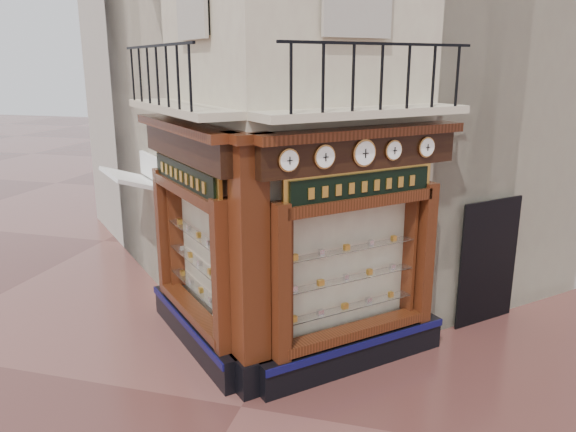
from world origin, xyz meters
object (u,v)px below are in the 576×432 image
(clock_b, at_px, (324,157))
(awning, at_px, (141,295))
(clock_c, at_px, (364,153))
(clock_d, at_px, (393,150))
(signboard_left, at_px, (185,176))
(clock_a, at_px, (289,160))
(clock_e, at_px, (426,147))
(corner_pilaster, at_px, (250,271))
(signboard_right, at_px, (362,186))

(clock_b, bearing_deg, awning, 106.80)
(clock_c, height_order, clock_d, clock_c)
(clock_b, height_order, signboard_left, clock_b)
(clock_a, bearing_deg, signboard_left, 108.43)
(signboard_left, bearing_deg, clock_e, -124.05)
(corner_pilaster, bearing_deg, clock_e, -8.36)
(clock_a, height_order, awning, clock_a)
(clock_b, bearing_deg, clock_a, -180.00)
(clock_b, distance_m, signboard_left, 2.59)
(clock_d, bearing_deg, signboard_left, 139.57)
(clock_e, distance_m, awning, 7.01)
(clock_a, bearing_deg, clock_b, 0.00)
(clock_c, bearing_deg, clock_b, -180.00)
(clock_c, xyz_separation_m, clock_e, (0.86, 0.86, -0.00))
(clock_c, distance_m, signboard_left, 3.00)
(awning, xyz_separation_m, signboard_right, (5.01, -1.82, 3.10))
(clock_d, xyz_separation_m, signboard_left, (-3.35, -0.27, -0.52))
(signboard_right, bearing_deg, clock_a, -175.29)
(clock_d, distance_m, signboard_left, 3.40)
(awning, height_order, signboard_right, signboard_right)
(clock_d, bearing_deg, corner_pilaster, 169.20)
(clock_c, xyz_separation_m, signboard_left, (-2.96, 0.12, -0.52))
(clock_a, xyz_separation_m, clock_e, (1.77, 1.77, -0.00))
(clock_b, relative_size, clock_c, 0.85)
(clock_d, bearing_deg, clock_c, 180.00)
(clock_c, height_order, signboard_right, clock_c)
(awning, bearing_deg, clock_d, -150.99)
(clock_d, bearing_deg, clock_e, 0.00)
(corner_pilaster, bearing_deg, clock_a, -46.24)
(clock_d, height_order, signboard_left, clock_d)
(clock_e, xyz_separation_m, awning, (-5.90, 1.08, -3.62))
(clock_c, relative_size, clock_e, 1.26)
(signboard_right, bearing_deg, corner_pilaster, 169.75)
(clock_b, distance_m, clock_d, 1.25)
(clock_c, height_order, awning, clock_c)
(corner_pilaster, distance_m, clock_e, 3.38)
(clock_c, bearing_deg, clock_a, -180.00)
(clock_b, height_order, awning, clock_b)
(signboard_left, height_order, signboard_right, signboard_left)
(clock_d, xyz_separation_m, awning, (-5.43, 1.56, -3.62))
(clock_a, relative_size, signboard_right, 0.16)
(clock_b, xyz_separation_m, signboard_left, (-2.46, 0.61, -0.52))
(clock_a, bearing_deg, awning, 100.43)
(awning, distance_m, signboard_left, 4.16)
(clock_b, xyz_separation_m, clock_d, (0.88, 0.88, 0.00))
(clock_a, xyz_separation_m, clock_b, (0.41, 0.41, 0.00))
(clock_c, bearing_deg, signboard_left, 132.64)
(clock_a, distance_m, signboard_right, 1.44)
(clock_d, relative_size, signboard_left, 0.15)
(clock_b, height_order, signboard_right, clock_b)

